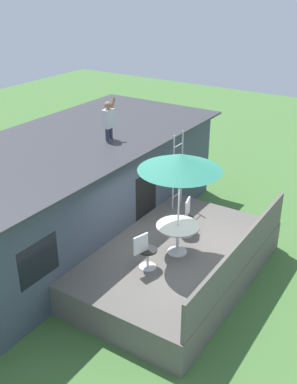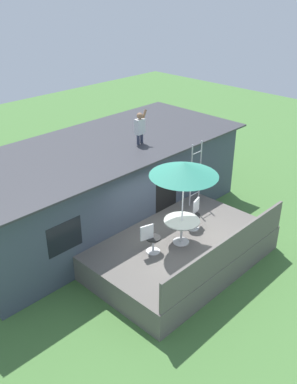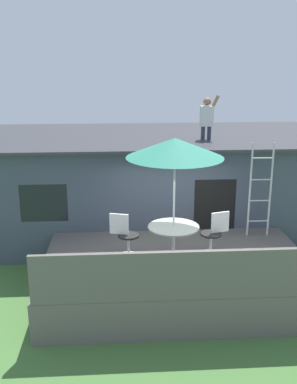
{
  "view_description": "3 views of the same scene",
  "coord_description": "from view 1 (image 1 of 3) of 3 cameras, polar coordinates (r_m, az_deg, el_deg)",
  "views": [
    {
      "loc": [
        -8.28,
        -4.55,
        6.89
      ],
      "look_at": [
        0.55,
        1.15,
        1.84
      ],
      "focal_mm": 42.63,
      "sensor_mm": 36.0,
      "label": 1
    },
    {
      "loc": [
        -8.17,
        -6.65,
        7.81
      ],
      "look_at": [
        -0.15,
        1.18,
        2.03
      ],
      "focal_mm": 39.74,
      "sensor_mm": 36.0,
      "label": 2
    },
    {
      "loc": [
        -1.14,
        -8.55,
        4.8
      ],
      "look_at": [
        -0.54,
        0.56,
        2.09
      ],
      "focal_mm": 42.26,
      "sensor_mm": 36.0,
      "label": 3
    }
  ],
  "objects": [
    {
      "name": "deck_railing",
      "position": [
        10.42,
        11.56,
        -7.69
      ],
      "size": [
        5.37,
        0.08,
        0.9
      ],
      "primitive_type": "cube",
      "color": "#605B56",
      "rests_on": "deck"
    },
    {
      "name": "deck",
      "position": [
        11.46,
        3.39,
        -8.88
      ],
      "size": [
        5.47,
        3.43,
        0.8
      ],
      "primitive_type": "cube",
      "color": "#605B56",
      "rests_on": "ground"
    },
    {
      "name": "person_figure",
      "position": [
        12.38,
        -5.01,
        9.25
      ],
      "size": [
        0.47,
        0.2,
        1.11
      ],
      "color": "#33384C",
      "rests_on": "house"
    },
    {
      "name": "patio_table",
      "position": [
        10.84,
        3.68,
        -4.92
      ],
      "size": [
        1.04,
        1.04,
        0.74
      ],
      "color": "silver",
      "rests_on": "deck"
    },
    {
      "name": "patio_umbrella",
      "position": [
        10.06,
        3.96,
        3.75
      ],
      "size": [
        1.9,
        1.9,
        2.54
      ],
      "color": "silver",
      "rests_on": "deck"
    },
    {
      "name": "ground_plane",
      "position": [
        11.69,
        3.34,
        -10.5
      ],
      "size": [
        40.0,
        40.0,
        0.0
      ],
      "primitive_type": "plane",
      "color": "#477538"
    },
    {
      "name": "patio_chair_left",
      "position": [
        10.32,
        -0.42,
        -7.42
      ],
      "size": [
        0.61,
        0.44,
        0.92
      ],
      "rotation": [
        0.0,
        0.0,
        -0.28
      ],
      "color": "silver",
      "rests_on": "deck"
    },
    {
      "name": "house",
      "position": [
        12.84,
        -10.55,
        -0.07
      ],
      "size": [
        10.5,
        4.5,
        2.8
      ],
      "color": "#424C5B",
      "rests_on": "ground"
    },
    {
      "name": "patio_chair_right",
      "position": [
        11.69,
        4.74,
        -3.23
      ],
      "size": [
        0.61,
        0.44,
        0.92
      ],
      "rotation": [
        0.0,
        0.0,
        -2.86
      ],
      "color": "silver",
      "rests_on": "deck"
    },
    {
      "name": "step_ladder",
      "position": [
        12.81,
        3.66,
        2.69
      ],
      "size": [
        0.52,
        0.04,
        2.2
      ],
      "color": "silver",
      "rests_on": "deck"
    }
  ]
}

